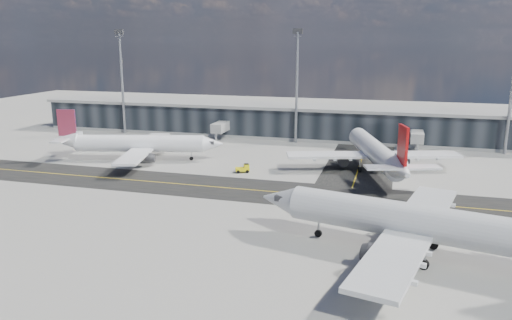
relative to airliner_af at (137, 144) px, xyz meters
The scene contains 9 objects.
ground 35.78m from the airliner_af, 32.56° to the right, with size 300.00×300.00×0.00m, color gray.
taxiway_lanes 35.13m from the airliner_af, 13.93° to the right, with size 180.00×63.00×0.03m.
terminal_concourse 46.72m from the airliner_af, 49.99° to the left, with size 152.00×19.80×8.80m.
floodlight_masts 43.28m from the airliner_af, 43.88° to the left, with size 102.50×0.70×28.90m.
airliner_af is the anchor object (origin of this frame).
airliner_redtail 51.43m from the airliner_af, ahead, with size 35.31×40.98×12.36m.
airliner_near 69.78m from the airliner_af, 31.79° to the right, with size 44.43×38.17×13.26m.
baggage_tug 26.33m from the airliner_af, ahead, with size 3.07×2.31×1.74m.
service_van 56.52m from the airliner_af, 16.04° to the left, with size 2.12×4.59×1.28m, color white.
Camera 1 is at (24.70, -77.91, 26.12)m, focal length 35.00 mm.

